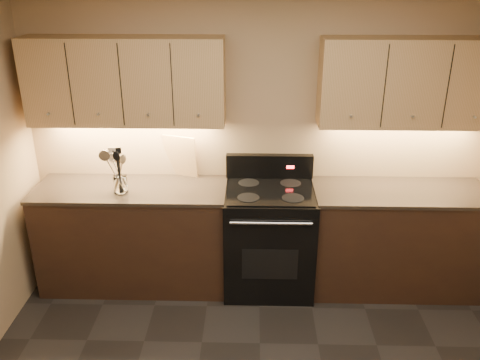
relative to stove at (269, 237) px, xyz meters
name	(u,v)px	position (x,y,z in m)	size (l,w,h in m)	color
wall_back	(261,136)	(-0.08, 0.32, 0.82)	(4.00, 0.04, 2.60)	tan
counter_left	(135,236)	(-1.18, 0.02, -0.01)	(1.62, 0.62, 0.93)	black
counter_right	(395,239)	(1.10, 0.02, -0.01)	(1.46, 0.62, 0.93)	black
stove	(269,237)	(0.00, 0.00, 0.00)	(0.76, 0.68, 1.14)	black
upper_cab_left	(125,81)	(-1.18, 0.17, 1.32)	(1.60, 0.30, 0.70)	tan
upper_cab_right	(411,83)	(1.10, 0.17, 1.32)	(1.44, 0.30, 0.70)	tan
outlet_plate	(114,154)	(-1.38, 0.31, 0.64)	(0.09, 0.01, 0.12)	#B2B5BA
utensil_crock	(120,185)	(-1.24, -0.07, 0.52)	(0.12, 0.12, 0.14)	white
cutting_board	(181,156)	(-0.78, 0.29, 0.64)	(0.30, 0.02, 0.38)	tan
wooden_spoon	(114,174)	(-1.27, -0.09, 0.62)	(0.06, 0.06, 0.31)	tan
black_spoon	(119,170)	(-1.24, -0.05, 0.64)	(0.06, 0.06, 0.35)	black
black_turner	(118,170)	(-1.23, -0.09, 0.66)	(0.08, 0.08, 0.38)	black
steel_spatula	(124,170)	(-1.20, -0.06, 0.64)	(0.08, 0.08, 0.34)	silver
steel_skimmer	(123,171)	(-1.20, -0.09, 0.65)	(0.09, 0.09, 0.36)	silver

